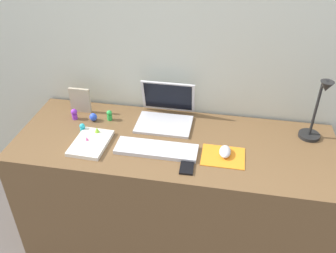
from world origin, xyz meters
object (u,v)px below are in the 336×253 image
object	(u,v)px
toy_figurine_green	(109,115)
toy_figurine_purple	(74,114)
desk_lamp	(317,112)
toy_figurine_cyan	(83,127)
toy_figurine_lime	(97,131)
picture_frame	(80,100)
cell_phone	(187,165)
laptop	(166,112)
mouse	(225,152)
notebook_pad	(91,143)
keyboard	(156,149)
toy_figurine_blue	(93,117)
toy_figurine_pink	(87,140)

from	to	relation	value
toy_figurine_green	toy_figurine_purple	bearing A→B (deg)	-172.47
desk_lamp	toy_figurine_cyan	distance (m)	1.20
toy_figurine_cyan	toy_figurine_lime	bearing A→B (deg)	-13.28
toy_figurine_lime	toy_figurine_green	xyz separation A→B (m)	(0.02, 0.16, 0.01)
picture_frame	toy_figurine_cyan	world-z (taller)	picture_frame
toy_figurine_green	cell_phone	bearing A→B (deg)	-33.63
laptop	toy_figurine_purple	world-z (taller)	laptop
desk_lamp	toy_figurine_lime	bearing A→B (deg)	-171.87
mouse	desk_lamp	size ratio (longest dim) A/B	0.26
notebook_pad	keyboard	bearing A→B (deg)	3.82
toy_figurine_cyan	toy_figurine_blue	bearing A→B (deg)	80.45
mouse	toy_figurine_cyan	distance (m)	0.76
keyboard	mouse	world-z (taller)	mouse
toy_figurine_lime	toy_figurine_green	distance (m)	0.16
laptop	toy_figurine_lime	world-z (taller)	laptop
mouse	desk_lamp	distance (m)	0.50
keyboard	mouse	bearing A→B (deg)	4.86
toy_figurine_purple	toy_figurine_cyan	size ratio (longest dim) A/B	1.25
notebook_pad	toy_figurine_purple	bearing A→B (deg)	131.16
mouse	toy_figurine_green	world-z (taller)	toy_figurine_green
toy_figurine_blue	toy_figurine_lime	xyz separation A→B (m)	(0.07, -0.13, 0.00)
toy_figurine_pink	toy_figurine_lime	xyz separation A→B (m)	(0.03, 0.08, 0.00)
mouse	toy_figurine_purple	world-z (taller)	toy_figurine_purple
notebook_pad	toy_figurine_green	world-z (taller)	toy_figurine_green
notebook_pad	desk_lamp	bearing A→B (deg)	14.63
cell_phone	toy_figurine_cyan	size ratio (longest dim) A/B	2.52
toy_figurine_blue	notebook_pad	bearing A→B (deg)	-73.51
mouse	toy_figurine_pink	xyz separation A→B (m)	(-0.70, -0.03, -0.00)
laptop	toy_figurine_blue	distance (m)	0.41
toy_figurine_cyan	mouse	bearing A→B (deg)	-5.14
keyboard	desk_lamp	bearing A→B (deg)	16.98
notebook_pad	laptop	bearing A→B (deg)	43.94
toy_figurine_pink	toy_figurine_lime	world-z (taller)	toy_figurine_lime
notebook_pad	mouse	bearing A→B (deg)	5.45
toy_figurine_blue	toy_figurine_green	size ratio (longest dim) A/B	0.77
toy_figurine_cyan	cell_phone	bearing A→B (deg)	-17.59
cell_phone	toy_figurine_lime	world-z (taller)	toy_figurine_lime
desk_lamp	picture_frame	xyz separation A→B (m)	(-1.27, 0.05, -0.10)
toy_figurine_pink	toy_figurine_green	distance (m)	0.24
picture_frame	notebook_pad	bearing A→B (deg)	-60.80
cell_phone	toy_figurine_lime	distance (m)	0.53
mouse	cell_phone	bearing A→B (deg)	-145.07
toy_figurine_blue	toy_figurine_cyan	bearing A→B (deg)	-99.55
keyboard	picture_frame	size ratio (longest dim) A/B	2.73
mouse	toy_figurine_cyan	size ratio (longest dim) A/B	1.89
toy_figurine_cyan	toy_figurine_pink	size ratio (longest dim) A/B	1.28
keyboard	notebook_pad	bearing A→B (deg)	-178.40
keyboard	mouse	xyz separation A→B (m)	(0.34, 0.03, 0.01)
mouse	toy_figurine_blue	distance (m)	0.76
laptop	toy_figurine_pink	xyz separation A→B (m)	(-0.36, -0.29, -0.03)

